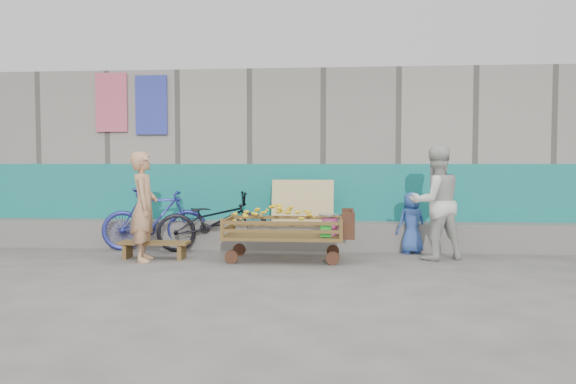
# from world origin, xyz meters

# --- Properties ---
(ground) EXTENTS (80.00, 80.00, 0.00)m
(ground) POSITION_xyz_m (0.00, 0.00, 0.00)
(ground) COLOR #514E4A
(ground) RESTS_ON ground
(building_wall) EXTENTS (12.00, 3.50, 3.00)m
(building_wall) POSITION_xyz_m (-0.00, 4.05, 1.47)
(building_wall) COLOR gray
(building_wall) RESTS_ON ground
(banana_cart) EXTENTS (1.87, 0.85, 0.80)m
(banana_cart) POSITION_xyz_m (0.05, 1.26, 0.54)
(banana_cart) COLOR #50391E
(banana_cart) RESTS_ON ground
(bench) EXTENTS (1.03, 0.31, 0.26)m
(bench) POSITION_xyz_m (-1.84, 1.24, 0.19)
(bench) COLOR #50391E
(bench) RESTS_ON ground
(vendor_man) EXTENTS (0.49, 0.64, 1.58)m
(vendor_man) POSITION_xyz_m (-1.92, 1.04, 0.79)
(vendor_man) COLOR tan
(vendor_man) RESTS_ON ground
(woman) EXTENTS (0.97, 0.86, 1.68)m
(woman) POSITION_xyz_m (2.29, 1.55, 0.84)
(woman) COLOR silver
(woman) RESTS_ON ground
(child) EXTENTS (0.55, 0.46, 0.96)m
(child) POSITION_xyz_m (2.02, 2.05, 0.48)
(child) COLOR #2D4FA1
(child) RESTS_ON ground
(bicycle_dark) EXTENTS (1.91, 1.11, 0.95)m
(bicycle_dark) POSITION_xyz_m (-1.12, 2.05, 0.48)
(bicycle_dark) COLOR black
(bicycle_dark) RESTS_ON ground
(bicycle_blue) EXTENTS (1.75, 0.89, 1.01)m
(bicycle_blue) POSITION_xyz_m (-2.09, 2.05, 0.51)
(bicycle_blue) COLOR navy
(bicycle_blue) RESTS_ON ground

